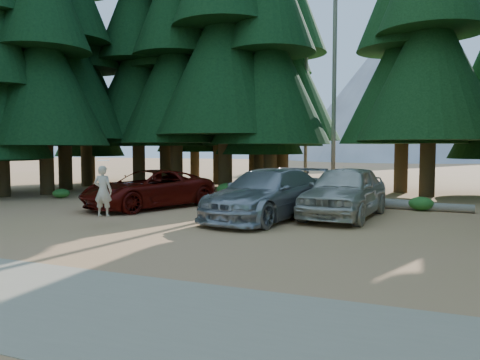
% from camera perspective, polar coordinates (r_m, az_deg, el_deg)
% --- Properties ---
extents(ground, '(160.00, 160.00, 0.00)m').
position_cam_1_polar(ground, '(13.76, -3.89, -6.29)').
color(ground, tan).
rests_on(ground, ground).
extents(gravel_strip, '(26.00, 3.50, 0.01)m').
position_cam_1_polar(gravel_strip, '(8.58, -23.92, -12.94)').
color(gravel_strip, tan).
rests_on(gravel_strip, ground).
extents(forest_belt_north, '(36.00, 7.00, 22.00)m').
position_cam_1_polar(forest_belt_north, '(27.91, 9.83, -1.11)').
color(forest_belt_north, black).
rests_on(forest_belt_north, ground).
extents(snag_front, '(0.24, 0.24, 12.00)m').
position_cam_1_polar(snag_front, '(27.38, 11.42, 11.36)').
color(snag_front, gray).
rests_on(snag_front, ground).
extents(snag_back, '(0.20, 0.20, 10.00)m').
position_cam_1_polar(snag_back, '(29.16, 8.04, 8.96)').
color(snag_back, gray).
rests_on(snag_back, ground).
extents(mountain_peak, '(48.00, 50.00, 28.00)m').
position_cam_1_polar(mountain_peak, '(101.27, 17.57, 9.62)').
color(mountain_peak, gray).
rests_on(mountain_peak, ground).
extents(red_pickup, '(4.36, 6.10, 1.54)m').
position_cam_1_polar(red_pickup, '(19.33, -11.11, -1.08)').
color(red_pickup, '#570C07').
rests_on(red_pickup, ground).
extents(silver_minivan_center, '(3.49, 6.26, 1.71)m').
position_cam_1_polar(silver_minivan_center, '(16.05, 3.29, -1.73)').
color(silver_minivan_center, '#9DA0A5').
rests_on(silver_minivan_center, ground).
extents(silver_minivan_right, '(2.67, 5.55, 1.83)m').
position_cam_1_polar(silver_minivan_right, '(16.82, 12.63, -1.36)').
color(silver_minivan_right, beige).
rests_on(silver_minivan_right, ground).
extents(frisbee_player, '(0.64, 0.49, 1.76)m').
position_cam_1_polar(frisbee_player, '(15.07, -16.36, -1.25)').
color(frisbee_player, beige).
rests_on(frisbee_player, ground).
extents(log_left, '(4.78, 1.03, 0.34)m').
position_cam_1_polar(log_left, '(22.49, 3.61, -1.84)').
color(log_left, gray).
rests_on(log_left, ground).
extents(log_mid, '(3.06, 1.21, 0.26)m').
position_cam_1_polar(log_mid, '(21.06, 18.20, -2.55)').
color(log_mid, gray).
rests_on(log_mid, ground).
extents(log_right, '(5.06, 0.62, 0.32)m').
position_cam_1_polar(log_right, '(19.63, 19.34, -2.94)').
color(log_right, gray).
rests_on(log_right, ground).
extents(shrub_far_left, '(1.16, 1.16, 0.64)m').
position_cam_1_polar(shrub_far_left, '(24.05, -1.47, -1.10)').
color(shrub_far_left, '#1F6923').
rests_on(shrub_far_left, ground).
extents(shrub_left, '(0.76, 0.76, 0.42)m').
position_cam_1_polar(shrub_left, '(22.34, 2.45, -1.78)').
color(shrub_left, '#1F6923').
rests_on(shrub_left, ground).
extents(shrub_center_left, '(1.07, 1.07, 0.59)m').
position_cam_1_polar(shrub_center_left, '(23.93, 0.61, -1.19)').
color(shrub_center_left, '#1F6923').
rests_on(shrub_center_left, ground).
extents(shrub_center_right, '(0.96, 0.96, 0.53)m').
position_cam_1_polar(shrub_center_right, '(22.53, 13.23, -1.69)').
color(shrub_center_right, '#1F6923').
rests_on(shrub_center_right, ground).
extents(shrub_right, '(1.28, 1.28, 0.71)m').
position_cam_1_polar(shrub_right, '(21.33, 15.10, -1.80)').
color(shrub_right, '#1F6923').
rests_on(shrub_right, ground).
extents(shrub_far_right, '(0.96, 0.96, 0.53)m').
position_cam_1_polar(shrub_far_right, '(19.58, 21.22, -2.70)').
color(shrub_far_right, '#1F6923').
rests_on(shrub_far_right, ground).
extents(shrub_edge_west, '(0.81, 0.81, 0.44)m').
position_cam_1_polar(shrub_edge_west, '(24.36, -20.95, -1.53)').
color(shrub_edge_west, '#1F6923').
rests_on(shrub_edge_west, ground).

